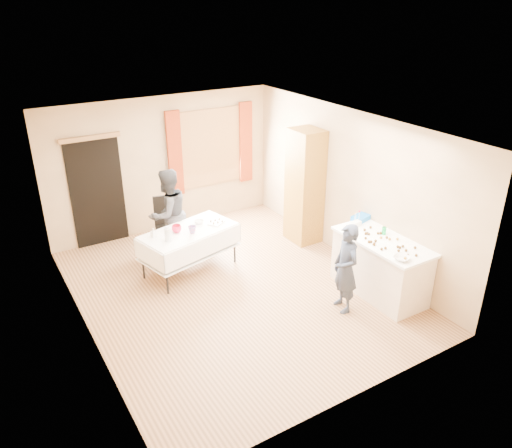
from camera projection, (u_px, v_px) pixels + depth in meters
floor at (234, 290)px, 7.93m from camera, size 4.50×5.50×0.02m
ceiling at (231, 127)px, 6.83m from camera, size 4.50×5.50×0.02m
wall_back at (163, 165)px, 9.52m from camera, size 4.50×0.02×2.60m
wall_front at (360, 305)px, 5.24m from camera, size 4.50×0.02×2.60m
wall_left at (77, 252)px, 6.31m from camera, size 0.02×5.50×2.60m
wall_right at (350, 186)px, 8.44m from camera, size 0.02×5.50×2.60m
window_frame at (210, 147)px, 9.87m from camera, size 1.32×0.06×1.52m
window_pane at (211, 148)px, 9.86m from camera, size 1.20×0.02×1.40m
curtain_left at (175, 154)px, 9.47m from camera, size 0.28×0.06×1.65m
curtain_right at (246, 142)px, 10.20m from camera, size 0.28×0.06×1.65m
doorway at (97, 193)px, 9.01m from camera, size 0.95×0.04×2.00m
door_lintel at (90, 138)px, 8.55m from camera, size 1.05×0.06×0.08m
cabinet at (305, 187)px, 9.11m from camera, size 0.50×0.60×2.13m
counter at (380, 267)px, 7.67m from camera, size 0.74×1.56×0.91m
party_table at (190, 247)px, 8.29m from camera, size 1.74×1.17×0.75m
chair at (168, 235)px, 9.03m from camera, size 0.49×0.49×1.00m
girl at (346, 269)px, 7.16m from camera, size 0.62×0.52×1.36m
woman at (168, 214)px, 8.61m from camera, size 1.14×1.06×1.61m
soda_can at (384, 231)px, 7.63m from camera, size 0.09×0.09×0.12m
mixing_bowl at (402, 258)px, 6.91m from camera, size 0.35×0.35×0.05m
foam_block at (356, 224)px, 7.91m from camera, size 0.16×0.11×0.08m
blue_basket at (361, 218)px, 8.12m from camera, size 0.34×0.27×0.08m
pitcher at (168, 235)px, 7.76m from camera, size 0.14×0.14×0.22m
cup_red at (177, 229)px, 8.06m from camera, size 0.17×0.17×0.12m
cup_rainbow at (192, 230)px, 8.03m from camera, size 0.20×0.20×0.12m
small_bowl at (199, 222)px, 8.39m from camera, size 0.20×0.20×0.05m
pastry_tray at (217, 222)px, 8.41m from camera, size 0.34×0.32×0.02m
bottle at (153, 233)px, 7.89m from camera, size 0.11×0.11×0.15m
cake_balls at (386, 242)px, 7.36m from camera, size 0.49×1.06×0.04m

